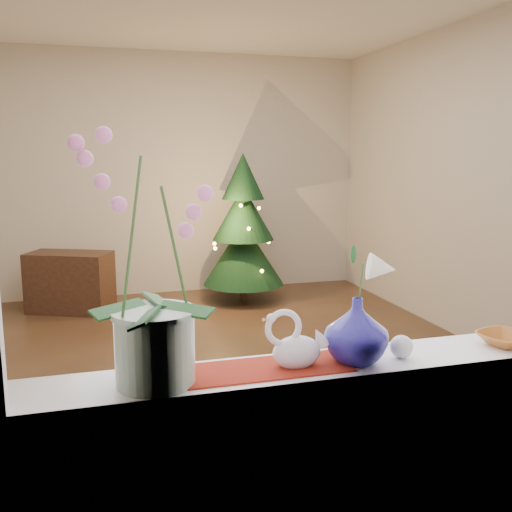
{
  "coord_description": "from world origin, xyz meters",
  "views": [
    {
      "loc": [
        -0.8,
        -4.02,
        1.6
      ],
      "look_at": [
        -0.06,
        -1.4,
        1.11
      ],
      "focal_mm": 40.0,
      "sensor_mm": 36.0,
      "label": 1
    }
  ],
  "objects_px": {
    "swan": "(297,340)",
    "blue_vase": "(357,326)",
    "xmas_tree": "(243,228)",
    "amber_dish": "(505,340)",
    "paperweight": "(401,347)",
    "orchid_pot": "(152,260)",
    "side_table": "(70,282)"
  },
  "relations": [
    {
      "from": "paperweight",
      "to": "side_table",
      "type": "height_order",
      "value": "paperweight"
    },
    {
      "from": "xmas_tree",
      "to": "blue_vase",
      "type": "bearing_deg",
      "value": -99.79
    },
    {
      "from": "swan",
      "to": "blue_vase",
      "type": "relative_size",
      "value": 0.87
    },
    {
      "from": "blue_vase",
      "to": "swan",
      "type": "bearing_deg",
      "value": 177.52
    },
    {
      "from": "amber_dish",
      "to": "side_table",
      "type": "distance_m",
      "value": 4.67
    },
    {
      "from": "amber_dish",
      "to": "blue_vase",
      "type": "bearing_deg",
      "value": -179.38
    },
    {
      "from": "blue_vase",
      "to": "paperweight",
      "type": "height_order",
      "value": "blue_vase"
    },
    {
      "from": "paperweight",
      "to": "side_table",
      "type": "distance_m",
      "value": 4.55
    },
    {
      "from": "amber_dish",
      "to": "xmas_tree",
      "type": "distance_m",
      "value": 4.28
    },
    {
      "from": "orchid_pot",
      "to": "blue_vase",
      "type": "distance_m",
      "value": 0.7
    },
    {
      "from": "orchid_pot",
      "to": "blue_vase",
      "type": "xyz_separation_m",
      "value": [
        0.65,
        -0.0,
        -0.25
      ]
    },
    {
      "from": "paperweight",
      "to": "amber_dish",
      "type": "distance_m",
      "value": 0.42
    },
    {
      "from": "side_table",
      "to": "orchid_pot",
      "type": "bearing_deg",
      "value": -60.14
    },
    {
      "from": "swan",
      "to": "amber_dish",
      "type": "height_order",
      "value": "swan"
    },
    {
      "from": "orchid_pot",
      "to": "swan",
      "type": "distance_m",
      "value": 0.53
    },
    {
      "from": "paperweight",
      "to": "amber_dish",
      "type": "relative_size",
      "value": 0.52
    },
    {
      "from": "orchid_pot",
      "to": "xmas_tree",
      "type": "distance_m",
      "value": 4.53
    },
    {
      "from": "amber_dish",
      "to": "side_table",
      "type": "relative_size",
      "value": 0.19
    },
    {
      "from": "blue_vase",
      "to": "paperweight",
      "type": "bearing_deg",
      "value": -2.0
    },
    {
      "from": "orchid_pot",
      "to": "amber_dish",
      "type": "relative_size",
      "value": 4.96
    },
    {
      "from": "orchid_pot",
      "to": "side_table",
      "type": "height_order",
      "value": "orchid_pot"
    },
    {
      "from": "amber_dish",
      "to": "paperweight",
      "type": "bearing_deg",
      "value": -178.36
    },
    {
      "from": "paperweight",
      "to": "swan",
      "type": "bearing_deg",
      "value": 177.74
    },
    {
      "from": "swan",
      "to": "paperweight",
      "type": "xyz_separation_m",
      "value": [
        0.37,
        -0.01,
        -0.05
      ]
    },
    {
      "from": "swan",
      "to": "xmas_tree",
      "type": "relative_size",
      "value": 0.14
    },
    {
      "from": "swan",
      "to": "side_table",
      "type": "xyz_separation_m",
      "value": [
        -0.87,
        4.32,
        -0.71
      ]
    },
    {
      "from": "swan",
      "to": "paperweight",
      "type": "bearing_deg",
      "value": -5.85
    },
    {
      "from": "xmas_tree",
      "to": "side_table",
      "type": "bearing_deg",
      "value": 178.71
    },
    {
      "from": "orchid_pot",
      "to": "amber_dish",
      "type": "height_order",
      "value": "orchid_pot"
    },
    {
      "from": "xmas_tree",
      "to": "side_table",
      "type": "relative_size",
      "value": 1.97
    },
    {
      "from": "swan",
      "to": "xmas_tree",
      "type": "height_order",
      "value": "xmas_tree"
    },
    {
      "from": "blue_vase",
      "to": "xmas_tree",
      "type": "xyz_separation_m",
      "value": [
        0.74,
        4.28,
        -0.24
      ]
    }
  ]
}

